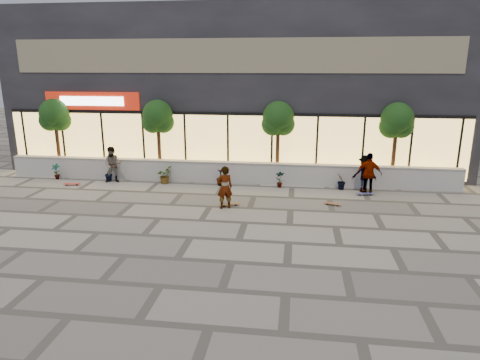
# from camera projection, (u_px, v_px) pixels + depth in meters

# --- Properties ---
(ground) EXTENTS (80.00, 80.00, 0.00)m
(ground) POSITION_uv_depth(u_px,v_px,m) (190.00, 238.00, 14.28)
(ground) COLOR #A49F8E
(ground) RESTS_ON ground
(planter_wall) EXTENTS (22.00, 0.42, 1.04)m
(planter_wall) POSITION_uv_depth(u_px,v_px,m) (225.00, 172.00, 20.84)
(planter_wall) COLOR beige
(planter_wall) RESTS_ON ground
(retail_building) EXTENTS (24.00, 9.17, 8.50)m
(retail_building) POSITION_uv_depth(u_px,v_px,m) (240.00, 88.00, 25.12)
(retail_building) COLOR black
(retail_building) RESTS_ON ground
(shrub_a) EXTENTS (0.43, 0.29, 0.81)m
(shrub_a) POSITION_uv_depth(u_px,v_px,m) (56.00, 171.00, 21.43)
(shrub_a) COLOR #183C13
(shrub_a) RESTS_ON ground
(shrub_b) EXTENTS (0.57, 0.57, 0.81)m
(shrub_b) POSITION_uv_depth(u_px,v_px,m) (109.00, 173.00, 21.08)
(shrub_b) COLOR #183C13
(shrub_b) RESTS_ON ground
(shrub_c) EXTENTS (0.68, 0.77, 0.81)m
(shrub_c) POSITION_uv_depth(u_px,v_px,m) (164.00, 175.00, 20.72)
(shrub_c) COLOR #183C13
(shrub_c) RESTS_ON ground
(shrub_d) EXTENTS (0.64, 0.64, 0.81)m
(shrub_d) POSITION_uv_depth(u_px,v_px,m) (221.00, 177.00, 20.36)
(shrub_d) COLOR #183C13
(shrub_d) RESTS_ON ground
(shrub_e) EXTENTS (0.46, 0.35, 0.81)m
(shrub_e) POSITION_uv_depth(u_px,v_px,m) (280.00, 179.00, 20.00)
(shrub_e) COLOR #183C13
(shrub_e) RESTS_ON ground
(shrub_f) EXTENTS (0.55, 0.57, 0.81)m
(shrub_f) POSITION_uv_depth(u_px,v_px,m) (341.00, 181.00, 19.64)
(shrub_f) COLOR #183C13
(shrub_f) RESTS_ON ground
(tree_west) EXTENTS (1.60, 1.50, 3.92)m
(tree_west) POSITION_uv_depth(u_px,v_px,m) (55.00, 117.00, 22.02)
(tree_west) COLOR #3E2216
(tree_west) RESTS_ON ground
(tree_midwest) EXTENTS (1.60, 1.50, 3.92)m
(tree_midwest) POSITION_uv_depth(u_px,v_px,m) (158.00, 119.00, 21.32)
(tree_midwest) COLOR #3E2216
(tree_midwest) RESTS_ON ground
(tree_mideast) EXTENTS (1.60, 1.50, 3.92)m
(tree_mideast) POSITION_uv_depth(u_px,v_px,m) (278.00, 121.00, 20.55)
(tree_mideast) COLOR #3E2216
(tree_mideast) RESTS_ON ground
(tree_east) EXTENTS (1.60, 1.50, 3.92)m
(tree_east) POSITION_uv_depth(u_px,v_px,m) (397.00, 123.00, 19.84)
(tree_east) COLOR #3E2216
(tree_east) RESTS_ON ground
(skater_center) EXTENTS (0.74, 0.62, 1.74)m
(skater_center) POSITION_uv_depth(u_px,v_px,m) (225.00, 187.00, 16.99)
(skater_center) COLOR silver
(skater_center) RESTS_ON ground
(skater_left) EXTENTS (0.98, 0.83, 1.77)m
(skater_left) POSITION_uv_depth(u_px,v_px,m) (113.00, 165.00, 20.77)
(skater_left) COLOR #867056
(skater_left) RESTS_ON ground
(skater_right_near) EXTENTS (1.16, 0.64, 1.87)m
(skater_right_near) POSITION_uv_depth(u_px,v_px,m) (369.00, 174.00, 18.84)
(skater_right_near) COLOR silver
(skater_right_near) RESTS_ON ground
(skater_right_far) EXTENTS (1.10, 0.64, 1.68)m
(skater_right_far) POSITION_uv_depth(u_px,v_px,m) (364.00, 174.00, 19.26)
(skater_right_far) COLOR maroon
(skater_right_far) RESTS_ON ground
(skateboard_center) EXTENTS (0.82, 0.54, 0.10)m
(skateboard_center) POSITION_uv_depth(u_px,v_px,m) (230.00, 204.00, 17.45)
(skateboard_center) COLOR brown
(skateboard_center) RESTS_ON ground
(skateboard_left) EXTENTS (0.79, 0.34, 0.09)m
(skateboard_left) POSITION_uv_depth(u_px,v_px,m) (72.00, 184.00, 20.44)
(skateboard_left) COLOR red
(skateboard_left) RESTS_ON ground
(skateboard_right_near) EXTENTS (0.72, 0.38, 0.08)m
(skateboard_right_near) POSITION_uv_depth(u_px,v_px,m) (333.00, 204.00, 17.55)
(skateboard_right_near) COLOR brown
(skateboard_right_near) RESTS_ON ground
(skateboard_right_far) EXTENTS (0.81, 0.35, 0.10)m
(skateboard_right_far) POSITION_uv_depth(u_px,v_px,m) (365.00, 194.00, 18.88)
(skateboard_right_far) COLOR #4A4986
(skateboard_right_far) RESTS_ON ground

